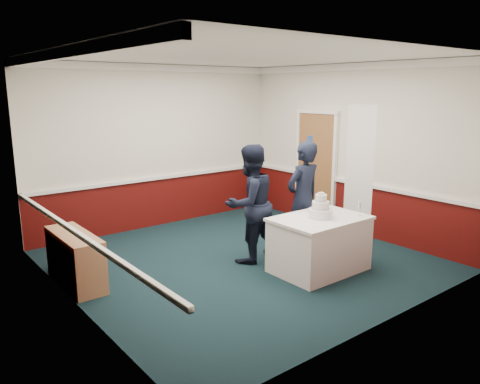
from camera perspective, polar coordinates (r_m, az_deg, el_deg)
ground at (r=7.20m, az=0.21°, el=-8.32°), size 5.00×5.00×0.00m
room_shell at (r=7.29m, az=-2.31°, el=7.81°), size 5.00×5.00×3.00m
sideboard at (r=6.63m, az=-19.41°, el=-7.71°), size 0.41×1.20×0.70m
cake_table at (r=6.79m, az=9.64°, el=-6.23°), size 1.32×0.92×0.79m
wedding_cake at (r=6.65m, az=9.79°, el=-2.14°), size 0.35×0.35×0.36m
cake_knife at (r=6.53m, az=10.89°, el=-3.44°), size 0.08×0.21×0.00m
champagne_flute at (r=6.84m, az=14.35°, el=-1.69°), size 0.05×0.05×0.21m
person_man at (r=6.95m, az=1.22°, el=-1.45°), size 0.88×0.70×1.77m
person_woman at (r=7.28m, az=7.69°, el=-0.84°), size 0.67×0.45×1.79m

